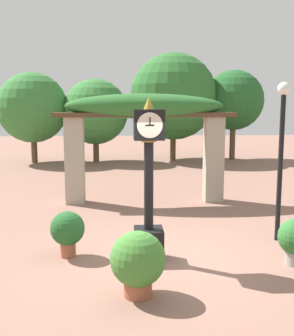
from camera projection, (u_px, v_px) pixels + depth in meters
ground_plane at (159, 258)px, 7.74m from camera, size 60.00×60.00×0.00m
pedestal_clock at (149, 184)px, 7.45m from camera, size 0.52×0.57×2.93m
pergola at (145, 121)px, 11.83m from camera, size 5.09×1.12×3.09m
potted_plant_near_left at (138, 261)px, 6.13m from camera, size 0.82×0.82×0.98m
potted_plant_near_right at (68, 230)px, 7.73m from camera, size 0.63×0.63×0.86m
lamp_post at (282, 141)px, 8.45m from camera, size 0.26×0.26×3.23m
tree_line at (140, 102)px, 20.46m from camera, size 12.95×4.31×5.28m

